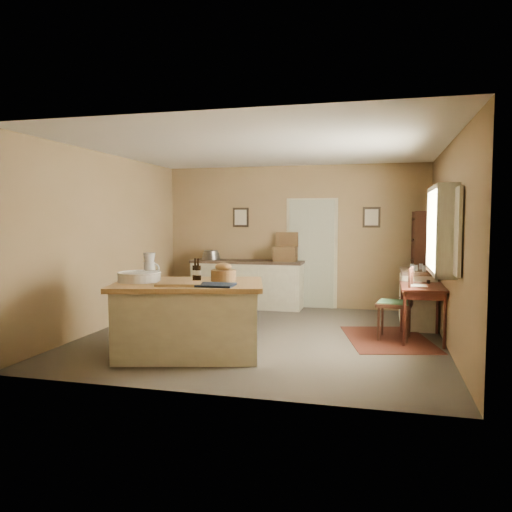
{
  "coord_description": "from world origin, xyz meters",
  "views": [
    {
      "loc": [
        1.64,
        -6.94,
        1.69
      ],
      "look_at": [
        -0.14,
        0.1,
        1.15
      ],
      "focal_mm": 35.0,
      "sensor_mm": 36.0,
      "label": 1
    }
  ],
  "objects_px": {
    "work_island": "(188,316)",
    "right_cabinet": "(417,298)",
    "sideboard": "(248,282)",
    "writing_desk": "(422,292)",
    "shelving_unit": "(424,265)",
    "desk_chair": "(395,304)"
  },
  "relations": [
    {
      "from": "work_island",
      "to": "sideboard",
      "type": "xyz_separation_m",
      "value": [
        -0.15,
        3.41,
        -0.0
      ]
    },
    {
      "from": "writing_desk",
      "to": "sideboard",
      "type": "bearing_deg",
      "value": 147.76
    },
    {
      "from": "right_cabinet",
      "to": "shelving_unit",
      "type": "relative_size",
      "value": 0.54
    },
    {
      "from": "work_island",
      "to": "right_cabinet",
      "type": "bearing_deg",
      "value": 25.2
    },
    {
      "from": "writing_desk",
      "to": "desk_chair",
      "type": "bearing_deg",
      "value": -171.15
    },
    {
      "from": "writing_desk",
      "to": "right_cabinet",
      "type": "height_order",
      "value": "right_cabinet"
    },
    {
      "from": "writing_desk",
      "to": "right_cabinet",
      "type": "distance_m",
      "value": 0.92
    },
    {
      "from": "sideboard",
      "to": "right_cabinet",
      "type": "height_order",
      "value": "sideboard"
    },
    {
      "from": "right_cabinet",
      "to": "desk_chair",
      "type": "bearing_deg",
      "value": -111.25
    },
    {
      "from": "work_island",
      "to": "right_cabinet",
      "type": "distance_m",
      "value": 3.75
    },
    {
      "from": "desk_chair",
      "to": "work_island",
      "type": "bearing_deg",
      "value": -142.38
    },
    {
      "from": "sideboard",
      "to": "writing_desk",
      "type": "distance_m",
      "value": 3.59
    },
    {
      "from": "writing_desk",
      "to": "work_island",
      "type": "bearing_deg",
      "value": -152.48
    },
    {
      "from": "shelving_unit",
      "to": "work_island",
      "type": "bearing_deg",
      "value": -133.33
    },
    {
      "from": "shelving_unit",
      "to": "writing_desk",
      "type": "bearing_deg",
      "value": -94.96
    },
    {
      "from": "right_cabinet",
      "to": "shelving_unit",
      "type": "height_order",
      "value": "shelving_unit"
    },
    {
      "from": "work_island",
      "to": "shelving_unit",
      "type": "xyz_separation_m",
      "value": [
        3.03,
        3.21,
        0.43
      ]
    },
    {
      "from": "desk_chair",
      "to": "writing_desk",
      "type": "bearing_deg",
      "value": 16.58
    },
    {
      "from": "writing_desk",
      "to": "shelving_unit",
      "type": "distance_m",
      "value": 1.73
    },
    {
      "from": "sideboard",
      "to": "writing_desk",
      "type": "relative_size",
      "value": 2.23
    },
    {
      "from": "sideboard",
      "to": "shelving_unit",
      "type": "height_order",
      "value": "shelving_unit"
    },
    {
      "from": "work_island",
      "to": "right_cabinet",
      "type": "height_order",
      "value": "work_island"
    }
  ]
}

